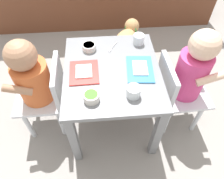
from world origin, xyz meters
The scene contains 12 objects.
ground_plane centered at (0.00, 0.00, 0.00)m, with size 7.00×7.00×0.00m, color gray.
dining_table centered at (0.00, 0.00, 0.39)m, with size 0.52×0.60×0.48m.
seated_child_left centered at (-0.42, 0.00, 0.44)m, with size 0.28×0.28×0.69m.
seated_child_right centered at (0.42, -0.04, 0.45)m, with size 0.29×0.29×0.72m.
dog centered at (0.16, 0.58, 0.20)m, with size 0.31×0.45×0.31m.
food_tray_left centered at (-0.15, -0.01, 0.48)m, with size 0.16×0.18×0.02m.
food_tray_right centered at (0.15, -0.01, 0.48)m, with size 0.16×0.21×0.02m.
water_cup_left centered at (0.18, 0.21, 0.50)m, with size 0.06×0.06×0.06m.
water_cup_right centered at (0.09, -0.18, 0.50)m, with size 0.07×0.07×0.06m.
cereal_bowl_right_side centered at (-0.12, 0.18, 0.50)m, with size 0.08×0.08×0.04m.
cereal_bowl_left_side centered at (-0.11, -0.19, 0.50)m, with size 0.08×0.08×0.04m.
spoon_by_left_tray centered at (0.01, 0.18, 0.48)m, with size 0.07×0.09×0.01m.
Camera 1 is at (-0.07, -0.81, 1.29)m, focal length 34.03 mm.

